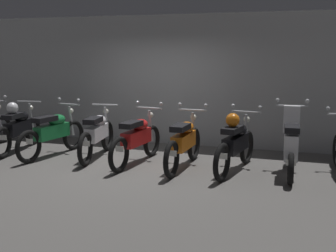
# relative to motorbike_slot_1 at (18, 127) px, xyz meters

# --- Properties ---
(ground_plane) EXTENTS (80.00, 80.00, 0.00)m
(ground_plane) POSITION_rel_motorbike_slot_1_xyz_m (2.82, -0.37, -0.53)
(ground_plane) COLOR #565451
(back_wall) EXTENTS (16.00, 0.30, 2.95)m
(back_wall) POSITION_rel_motorbike_slot_1_xyz_m (2.82, 1.82, 0.95)
(back_wall) COLOR #9EA0A3
(back_wall) RESTS_ON ground
(motorbike_slot_1) EXTENTS (0.56, 1.94, 1.08)m
(motorbike_slot_1) POSITION_rel_motorbike_slot_1_xyz_m (0.00, 0.00, 0.00)
(motorbike_slot_1) COLOR black
(motorbike_slot_1) RESTS_ON ground
(motorbike_slot_2) EXTENTS (0.60, 1.94, 1.15)m
(motorbike_slot_2) POSITION_rel_motorbike_slot_1_xyz_m (0.95, -0.15, -0.03)
(motorbike_slot_2) COLOR black
(motorbike_slot_2) RESTS_ON ground
(motorbike_slot_3) EXTENTS (0.56, 1.95, 1.03)m
(motorbike_slot_3) POSITION_rel_motorbike_slot_1_xyz_m (1.88, -0.00, -0.04)
(motorbike_slot_3) COLOR black
(motorbike_slot_3) RESTS_ON ground
(motorbike_slot_4) EXTENTS (0.59, 1.95, 1.15)m
(motorbike_slot_4) POSITION_rel_motorbike_slot_1_xyz_m (2.82, -0.21, -0.03)
(motorbike_slot_4) COLOR black
(motorbike_slot_4) RESTS_ON ground
(motorbike_slot_5) EXTENTS (0.59, 1.95, 1.15)m
(motorbike_slot_5) POSITION_rel_motorbike_slot_1_xyz_m (3.76, -0.25, -0.03)
(motorbike_slot_5) COLOR black
(motorbike_slot_5) RESTS_ON ground
(motorbike_slot_6) EXTENTS (0.63, 1.93, 1.15)m
(motorbike_slot_6) POSITION_rel_motorbike_slot_1_xyz_m (4.70, -0.21, 0.00)
(motorbike_slot_6) COLOR black
(motorbike_slot_6) RESTS_ON ground
(motorbike_slot_7) EXTENTS (0.59, 1.68, 1.29)m
(motorbike_slot_7) POSITION_rel_motorbike_slot_1_xyz_m (5.63, -0.10, 0.00)
(motorbike_slot_7) COLOR black
(motorbike_slot_7) RESTS_ON ground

